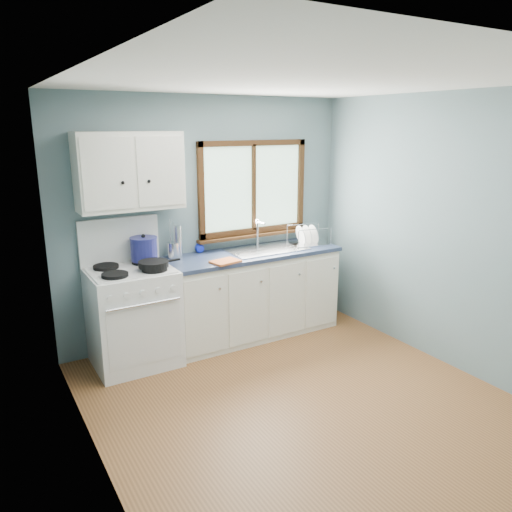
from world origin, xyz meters
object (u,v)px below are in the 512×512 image
dish_rack (308,239)px  sink (267,255)px  utensil_crock (174,250)px  thermos (178,242)px  skillet (154,264)px  stockpot (144,249)px  gas_range (133,314)px  base_cabinets (252,298)px

dish_rack → sink: bearing=-172.3°
dish_rack → utensil_crock: bearing=-177.9°
sink → thermos: (-0.93, 0.19, 0.22)m
skillet → thermos: bearing=33.8°
sink → stockpot: size_ratio=2.57×
stockpot → thermos: bearing=11.6°
utensil_crock → dish_rack: bearing=-7.6°
dish_rack → thermos: bearing=-178.4°
stockpot → utensil_crock: 0.34m
skillet → utensil_crock: size_ratio=1.06×
sink → dish_rack: bearing=-2.1°
sink → utensil_crock: 1.01m
utensil_crock → thermos: (0.05, 0.01, 0.08)m
thermos → dish_rack: size_ratio=0.70×
utensil_crock → gas_range: bearing=-158.5°
skillet → dish_rack: bearing=-4.2°
skillet → utensil_crock: 0.47m
sink → thermos: thermos is taller
base_cabinets → gas_range: bearing=-179.2°
base_cabinets → thermos: thermos is taller
base_cabinets → thermos: size_ratio=5.74×
utensil_crock → thermos: bearing=6.5°
sink → stockpot: bearing=175.2°
skillet → dish_rack: 1.83m
sink → utensil_crock: (-0.98, 0.18, 0.14)m
skillet → utensil_crock: (0.33, 0.34, 0.02)m
gas_range → dish_rack: size_ratio=2.95×
base_cabinets → utensil_crock: utensil_crock is taller
base_cabinets → sink: (0.18, -0.00, 0.45)m
stockpot → thermos: size_ratio=1.01×
sink → skillet: 1.32m
sink → skillet: bearing=-173.2°
stockpot → dish_rack: stockpot is taller
gas_range → skillet: gas_range is taller
gas_range → skillet: 0.54m
base_cabinets → skillet: (-1.12, -0.16, 0.58)m
gas_range → dish_rack: bearing=-0.0°
skillet → utensil_crock: bearing=37.5°
stockpot → dish_rack: 1.83m
sink → thermos: 0.97m
dish_rack → base_cabinets: bearing=-171.9°
base_cabinets → skillet: size_ratio=4.35×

